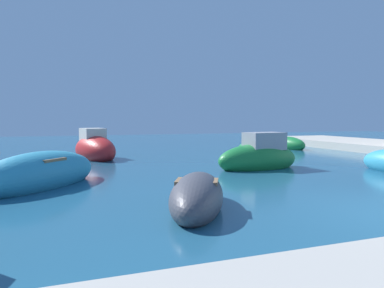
{
  "coord_description": "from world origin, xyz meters",
  "views": [
    {
      "loc": [
        -7.05,
        -5.57,
        2.09
      ],
      "look_at": [
        -1.58,
        9.46,
        0.95
      ],
      "focal_mm": 33.63,
      "sensor_mm": 36.0,
      "label": 1
    }
  ],
  "objects_px": {
    "moored_boat_1": "(41,174)",
    "moored_boat_2": "(259,157)",
    "moored_boat_7": "(197,197)",
    "moored_boat_6": "(256,149)",
    "moored_boat_3": "(95,149)",
    "moored_boat_4": "(288,144)"
  },
  "relations": [
    {
      "from": "moored_boat_1",
      "to": "moored_boat_2",
      "type": "bearing_deg",
      "value": 139.91
    },
    {
      "from": "moored_boat_2",
      "to": "moored_boat_7",
      "type": "bearing_deg",
      "value": 42.1
    },
    {
      "from": "moored_boat_1",
      "to": "moored_boat_6",
      "type": "bearing_deg",
      "value": 159.6
    },
    {
      "from": "moored_boat_7",
      "to": "moored_boat_6",
      "type": "bearing_deg",
      "value": 169.71
    },
    {
      "from": "moored_boat_6",
      "to": "moored_boat_7",
      "type": "relative_size",
      "value": 1.02
    },
    {
      "from": "moored_boat_2",
      "to": "moored_boat_6",
      "type": "height_order",
      "value": "moored_boat_2"
    },
    {
      "from": "moored_boat_1",
      "to": "moored_boat_6",
      "type": "relative_size",
      "value": 1.22
    },
    {
      "from": "moored_boat_2",
      "to": "moored_boat_3",
      "type": "relative_size",
      "value": 0.9
    },
    {
      "from": "moored_boat_1",
      "to": "moored_boat_3",
      "type": "distance_m",
      "value": 7.85
    },
    {
      "from": "moored_boat_6",
      "to": "moored_boat_1",
      "type": "bearing_deg",
      "value": 116.82
    },
    {
      "from": "moored_boat_1",
      "to": "moored_boat_4",
      "type": "distance_m",
      "value": 17.76
    },
    {
      "from": "moored_boat_1",
      "to": "moored_boat_7",
      "type": "relative_size",
      "value": 1.25
    },
    {
      "from": "moored_boat_2",
      "to": "moored_boat_6",
      "type": "relative_size",
      "value": 1.09
    },
    {
      "from": "moored_boat_4",
      "to": "moored_boat_6",
      "type": "relative_size",
      "value": 0.9
    },
    {
      "from": "moored_boat_2",
      "to": "moored_boat_3",
      "type": "height_order",
      "value": "moored_boat_3"
    },
    {
      "from": "moored_boat_4",
      "to": "moored_boat_6",
      "type": "xyz_separation_m",
      "value": [
        -4.34,
        -3.27,
        0.06
      ]
    },
    {
      "from": "moored_boat_1",
      "to": "moored_boat_2",
      "type": "relative_size",
      "value": 1.12
    },
    {
      "from": "moored_boat_3",
      "to": "moored_boat_7",
      "type": "xyz_separation_m",
      "value": [
        1.26,
        -11.78,
        -0.19
      ]
    },
    {
      "from": "moored_boat_4",
      "to": "moored_boat_6",
      "type": "height_order",
      "value": "moored_boat_6"
    },
    {
      "from": "moored_boat_1",
      "to": "moored_boat_3",
      "type": "xyz_separation_m",
      "value": [
        2.24,
        7.52,
        0.1
      ]
    },
    {
      "from": "moored_boat_6",
      "to": "moored_boat_7",
      "type": "height_order",
      "value": "moored_boat_6"
    },
    {
      "from": "moored_boat_2",
      "to": "moored_boat_3",
      "type": "bearing_deg",
      "value": -52.13
    }
  ]
}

